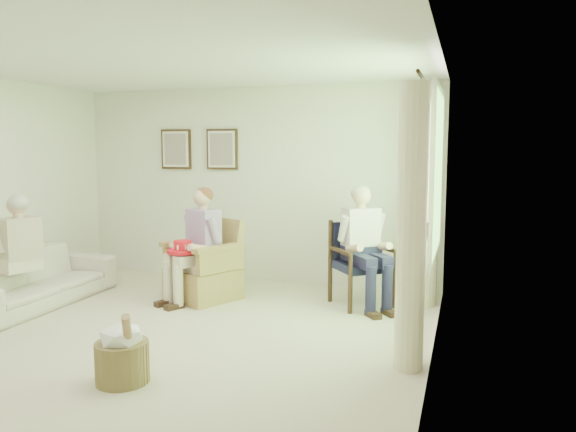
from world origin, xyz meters
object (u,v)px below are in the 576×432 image
object	(u,v)px
person_dark	(361,238)
red_hat	(183,249)
person_sofa	(15,247)
sofa	(32,280)
person_wicker	(199,238)
wood_armchair	(363,260)
hatbox	(122,353)
wicker_armchair	(205,273)

from	to	relation	value
person_dark	red_hat	size ratio (longest dim) A/B	3.73
person_sofa	sofa	bearing A→B (deg)	-165.47
person_wicker	person_sofa	xyz separation A→B (m)	(-1.73, -0.99, -0.03)
wood_armchair	person_sofa	size ratio (longest dim) A/B	0.74
person_wicker	hatbox	distance (m)	2.39
person_sofa	wood_armchair	bearing A→B (deg)	127.09
person_wicker	person_dark	world-z (taller)	person_dark
wood_armchair	sofa	size ratio (longest dim) A/B	0.45
sofa	person_dark	world-z (taller)	person_dark
person_wicker	red_hat	xyz separation A→B (m)	(-0.12, -0.18, -0.10)
sofa	hatbox	world-z (taller)	sofa
person_dark	person_wicker	bearing A→B (deg)	152.11
person_sofa	hatbox	bearing A→B (deg)	74.33
wicker_armchair	person_dark	distance (m)	1.92
wood_armchair	person_dark	distance (m)	0.32
person_sofa	person_dark	bearing A→B (deg)	124.93
person_wicker	person_sofa	bearing A→B (deg)	-123.19
person_sofa	hatbox	xyz separation A→B (m)	(2.22, -1.29, -0.49)
hatbox	person_sofa	bearing A→B (deg)	149.80
person_dark	red_hat	bearing A→B (deg)	156.54
person_wicker	red_hat	world-z (taller)	person_wicker
sofa	person_sofa	bearing A→B (deg)	-180.00
wood_armchair	hatbox	bearing A→B (deg)	-154.34
sofa	red_hat	bearing A→B (deg)	-70.04
person_wicker	wood_armchair	bearing A→B (deg)	41.95
red_hat	person_sofa	bearing A→B (deg)	-153.29
wicker_armchair	person_sofa	bearing A→B (deg)	-120.12
sofa	person_wicker	distance (m)	1.95
wicker_armchair	sofa	xyz separation A→B (m)	(-1.73, -0.89, 0.00)
person_sofa	wicker_armchair	bearing A→B (deg)	137.43
sofa	person_sofa	world-z (taller)	person_sofa
sofa	red_hat	xyz separation A→B (m)	(1.61, 0.59, 0.35)
hatbox	wicker_armchair	bearing A→B (deg)	101.42
wood_armchair	red_hat	world-z (taller)	wood_armchair
person_dark	sofa	bearing A→B (deg)	158.90
wood_armchair	hatbox	distance (m)	3.11
person_dark	person_sofa	distance (m)	3.82
person_wicker	red_hat	size ratio (longest dim) A/B	3.62
wicker_armchair	wood_armchair	xyz separation A→B (m)	(1.85, 0.37, 0.21)
hatbox	person_dark	bearing A→B (deg)	62.58
sofa	person_dark	bearing A→B (deg)	-72.84
wood_armchair	hatbox	xyz separation A→B (m)	(-1.36, -2.78, -0.28)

